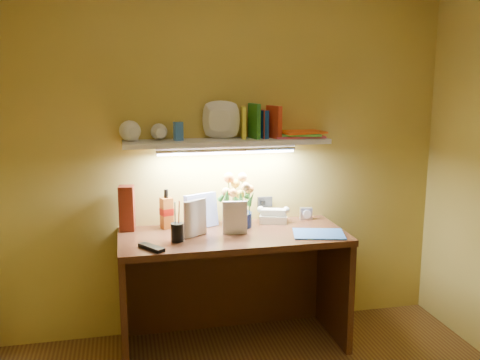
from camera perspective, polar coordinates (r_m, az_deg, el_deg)
The scene contains 13 objects.
desk at distance 3.45m, azimuth -0.71°, elevation -11.69°, with size 1.40×0.60×0.75m, color #381A0F.
flower_bouquet at distance 3.44m, azimuth -0.26°, elevation -2.35°, with size 0.21×0.21×0.33m, color #071333, non-canonical shape.
telephone at distance 3.57m, azimuth 3.57°, elevation -3.68°, with size 0.18×0.13×0.11m, color #EDEBC6, non-canonical shape.
desk_clock at distance 3.66m, azimuth 7.05°, elevation -3.57°, with size 0.08×0.04×0.08m, color #B1B1B6.
whisky_bottle at distance 3.44m, azimuth -7.85°, elevation -3.06°, with size 0.07×0.07×0.25m, color #A04D11, non-canonical shape.
whisky_box at distance 3.43m, azimuth -11.97°, elevation -2.97°, with size 0.09×0.09×0.29m, color #621F10.
pen_cup at distance 3.17m, azimuth -6.72°, elevation -4.89°, with size 0.08×0.08×0.19m, color black.
art_card at distance 3.44m, azimuth -4.15°, elevation -3.29°, with size 0.22×0.04×0.22m, color white, non-canonical shape.
tv_remote at distance 3.07m, azimuth -9.43°, elevation -7.11°, with size 0.05×0.19×0.02m, color black.
blue_folder at distance 3.34m, azimuth 8.39°, elevation -5.71°, with size 0.31×0.23×0.01m, color blue.
desk_book_a at distance 3.20m, azimuth -5.98°, elevation -4.36°, with size 0.17×0.02×0.23m, color white.
desk_book_b at distance 3.28m, azimuth -1.88°, elevation -4.07°, with size 0.15×0.02×0.21m, color white.
wall_shelf at distance 3.38m, azimuth -1.25°, elevation 4.74°, with size 1.31×0.32×0.25m.
Camera 1 is at (-0.65, -1.92, 1.72)m, focal length 40.00 mm.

